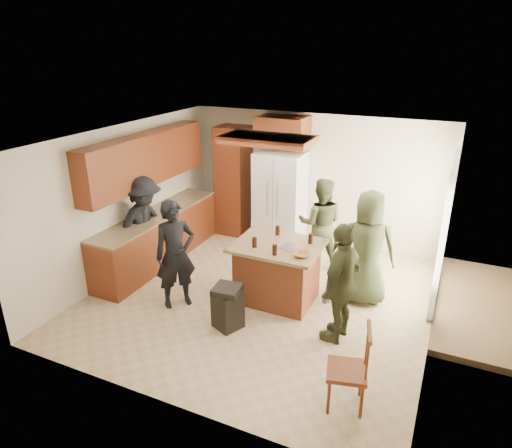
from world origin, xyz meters
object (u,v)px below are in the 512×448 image
at_px(person_behind_left, 320,223).
at_px(spindle_chair, 349,371).
at_px(person_side_right, 341,283).
at_px(trash_bin, 228,307).
at_px(person_front_left, 175,255).
at_px(refrigerator, 280,198).
at_px(kitchen_island, 277,272).
at_px(person_counter, 145,226).
at_px(person_behind_right, 367,248).

relative_size(person_behind_left, spindle_chair, 1.62).
xyz_separation_m(person_side_right, trash_bin, (-1.46, -0.40, -0.51)).
height_order(person_front_left, person_behind_left, person_front_left).
bearing_deg(person_front_left, person_side_right, -44.51).
relative_size(refrigerator, kitchen_island, 1.41).
distance_m(refrigerator, kitchen_island, 2.26).
height_order(person_counter, kitchen_island, person_counter).
xyz_separation_m(person_behind_right, spindle_chair, (0.31, -2.26, -0.43)).
bearing_deg(person_side_right, person_counter, -87.65).
relative_size(person_behind_right, trash_bin, 2.79).
relative_size(person_behind_right, person_counter, 1.04).
xyz_separation_m(person_behind_left, person_side_right, (0.87, -1.94, 0.02)).
bearing_deg(spindle_chair, person_counter, 156.80).
bearing_deg(trash_bin, person_side_right, 15.43).
relative_size(refrigerator, trash_bin, 2.86).
distance_m(person_front_left, person_behind_right, 2.83).
relative_size(person_front_left, person_side_right, 1.00).
height_order(person_behind_right, kitchen_island, person_behind_right).
relative_size(person_front_left, person_behind_left, 1.03).
relative_size(person_counter, trash_bin, 2.70).
distance_m(person_counter, kitchen_island, 2.40).
distance_m(person_counter, refrigerator, 2.67).
bearing_deg(refrigerator, kitchen_island, -69.12).
xyz_separation_m(person_behind_right, kitchen_island, (-1.22, -0.52, -0.41)).
bearing_deg(person_behind_right, refrigerator, -48.56).
xyz_separation_m(person_side_right, spindle_chair, (0.42, -1.17, -0.37)).
distance_m(person_behind_right, person_counter, 3.64).
height_order(person_behind_left, trash_bin, person_behind_left).
height_order(person_front_left, trash_bin, person_front_left).
bearing_deg(spindle_chair, trash_bin, 157.57).
bearing_deg(person_side_right, refrigerator, -133.75).
relative_size(person_counter, kitchen_island, 1.33).
bearing_deg(person_counter, kitchen_island, -79.47).
distance_m(person_side_right, person_counter, 3.52).
bearing_deg(spindle_chair, person_side_right, 109.53).
bearing_deg(person_behind_left, person_behind_right, 123.76).
distance_m(person_front_left, person_counter, 1.26).
bearing_deg(refrigerator, spindle_chair, -58.70).
height_order(refrigerator, spindle_chair, refrigerator).
bearing_deg(kitchen_island, person_counter, -178.31).
height_order(person_front_left, person_counter, person_counter).
bearing_deg(refrigerator, person_behind_right, -37.77).
relative_size(person_behind_left, refrigerator, 0.89).
height_order(person_behind_left, person_counter, person_counter).
bearing_deg(kitchen_island, refrigerator, 110.88).
bearing_deg(person_behind_right, person_behind_left, -51.96).
bearing_deg(person_side_right, person_behind_left, -145.33).
relative_size(person_front_left, person_counter, 0.97).
height_order(person_behind_right, spindle_chair, person_behind_right).
xyz_separation_m(person_counter, kitchen_island, (2.37, 0.07, -0.37)).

